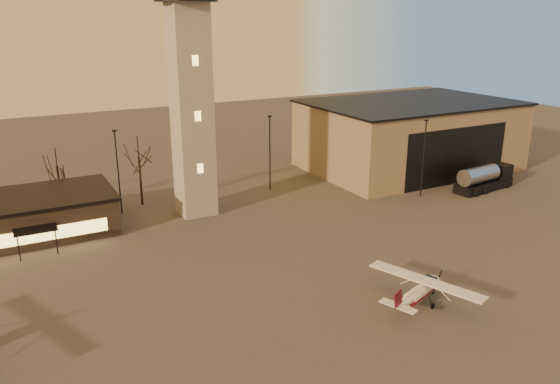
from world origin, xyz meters
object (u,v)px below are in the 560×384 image
object	(u,v)px
cessna_front	(423,292)
fuel_truck	(484,180)
hangar	(409,135)
control_tower	(190,75)

from	to	relation	value
cessna_front	fuel_truck	distance (m)	34.44
hangar	cessna_front	xyz separation A→B (m)	(-26.98, -33.30, -4.21)
cessna_front	fuel_truck	bearing A→B (deg)	14.13
control_tower	fuel_truck	size ratio (longest dim) A/B	3.40
control_tower	cessna_front	world-z (taller)	control_tower
hangar	cessna_front	distance (m)	43.06
control_tower	hangar	distance (m)	37.90
control_tower	cessna_front	bearing A→B (deg)	-72.90
cessna_front	hangar	bearing A→B (deg)	30.71
hangar	cessna_front	world-z (taller)	hangar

